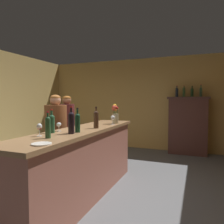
{
  "coord_description": "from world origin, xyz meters",
  "views": [
    {
      "loc": [
        1.89,
        -2.92,
        1.48
      ],
      "look_at": [
        0.73,
        -0.02,
        1.31
      ],
      "focal_mm": 34.1,
      "sensor_mm": 36.0,
      "label": 1
    }
  ],
  "objects_px": {
    "flower_arrangement": "(115,114)",
    "cheese_plate": "(41,144)",
    "wine_bottle_syrah": "(52,122)",
    "display_bottle_center": "(192,92)",
    "bar_counter": "(82,163)",
    "wine_bottle_pinot": "(96,119)",
    "patron_in_grey": "(56,135)",
    "wine_glass_front": "(39,127)",
    "wine_bottle_malbec": "(71,122)",
    "wine_bottle_riesling": "(48,126)",
    "wine_glass_mid": "(113,118)",
    "display_cabinet": "(188,124)",
    "wine_bottle_rose": "(78,122)",
    "patron_tall": "(67,127)",
    "display_bottle_left": "(177,92)",
    "display_bottle_midright": "(201,91)",
    "wine_glass_rear": "(59,125)",
    "display_bottle_midleft": "(184,92)"
  },
  "relations": [
    {
      "from": "wine_bottle_syrah",
      "to": "patron_in_grey",
      "type": "height_order",
      "value": "patron_in_grey"
    },
    {
      "from": "wine_bottle_syrah",
      "to": "cheese_plate",
      "type": "bearing_deg",
      "value": -59.87
    },
    {
      "from": "wine_bottle_syrah",
      "to": "display_bottle_center",
      "type": "height_order",
      "value": "display_bottle_center"
    },
    {
      "from": "display_cabinet",
      "to": "patron_tall",
      "type": "distance_m",
      "value": 3.24
    },
    {
      "from": "wine_glass_front",
      "to": "wine_bottle_malbec",
      "type": "bearing_deg",
      "value": 50.64
    },
    {
      "from": "wine_bottle_rose",
      "to": "wine_bottle_syrah",
      "type": "relative_size",
      "value": 1.04
    },
    {
      "from": "wine_glass_mid",
      "to": "display_cabinet",
      "type": "bearing_deg",
      "value": 66.35
    },
    {
      "from": "patron_in_grey",
      "to": "display_bottle_left",
      "type": "bearing_deg",
      "value": 92.23
    },
    {
      "from": "wine_bottle_malbec",
      "to": "cheese_plate",
      "type": "bearing_deg",
      "value": -82.07
    },
    {
      "from": "flower_arrangement",
      "to": "cheese_plate",
      "type": "bearing_deg",
      "value": -90.15
    },
    {
      "from": "flower_arrangement",
      "to": "bar_counter",
      "type": "bearing_deg",
      "value": -102.76
    },
    {
      "from": "patron_in_grey",
      "to": "wine_bottle_riesling",
      "type": "bearing_deg",
      "value": -22.48
    },
    {
      "from": "wine_bottle_pinot",
      "to": "patron_tall",
      "type": "xyz_separation_m",
      "value": [
        -1.29,
        1.14,
        -0.33
      ]
    },
    {
      "from": "wine_bottle_pinot",
      "to": "cheese_plate",
      "type": "xyz_separation_m",
      "value": [
        0.03,
        -1.27,
        -0.14
      ]
    },
    {
      "from": "wine_bottle_malbec",
      "to": "wine_bottle_riesling",
      "type": "height_order",
      "value": "wine_bottle_malbec"
    },
    {
      "from": "wine_bottle_rose",
      "to": "display_bottle_midleft",
      "type": "distance_m",
      "value": 3.89
    },
    {
      "from": "wine_glass_mid",
      "to": "display_bottle_left",
      "type": "height_order",
      "value": "display_bottle_left"
    },
    {
      "from": "wine_bottle_syrah",
      "to": "patron_tall",
      "type": "bearing_deg",
      "value": 118.22
    },
    {
      "from": "wine_bottle_rose",
      "to": "wine_glass_rear",
      "type": "xyz_separation_m",
      "value": [
        -0.29,
        -0.01,
        -0.05
      ]
    },
    {
      "from": "wine_bottle_rose",
      "to": "wine_glass_mid",
      "type": "xyz_separation_m",
      "value": [
        0.1,
        1.03,
        -0.03
      ]
    },
    {
      "from": "cheese_plate",
      "to": "display_bottle_left",
      "type": "distance_m",
      "value": 4.62
    },
    {
      "from": "wine_bottle_pinot",
      "to": "wine_glass_mid",
      "type": "bearing_deg",
      "value": 85.05
    },
    {
      "from": "display_cabinet",
      "to": "display_bottle_midleft",
      "type": "xyz_separation_m",
      "value": [
        -0.11,
        -0.0,
        0.89
      ]
    },
    {
      "from": "wine_glass_rear",
      "to": "flower_arrangement",
      "type": "xyz_separation_m",
      "value": [
        0.38,
        1.19,
        0.09
      ]
    },
    {
      "from": "flower_arrangement",
      "to": "display_bottle_midright",
      "type": "relative_size",
      "value": 1.11
    },
    {
      "from": "wine_glass_mid",
      "to": "display_bottle_midright",
      "type": "distance_m",
      "value": 3.07
    },
    {
      "from": "wine_bottle_pinot",
      "to": "wine_bottle_riesling",
      "type": "bearing_deg",
      "value": -97.6
    },
    {
      "from": "wine_bottle_rose",
      "to": "patron_tall",
      "type": "distance_m",
      "value": 2.06
    },
    {
      "from": "cheese_plate",
      "to": "patron_tall",
      "type": "bearing_deg",
      "value": 118.73
    },
    {
      "from": "wine_bottle_pinot",
      "to": "wine_glass_mid",
      "type": "xyz_separation_m",
      "value": [
        0.05,
        0.57,
        -0.03
      ]
    },
    {
      "from": "display_bottle_midleft",
      "to": "patron_tall",
      "type": "bearing_deg",
      "value": -138.98
    },
    {
      "from": "wine_glass_rear",
      "to": "wine_bottle_syrah",
      "type": "bearing_deg",
      "value": -88.69
    },
    {
      "from": "wine_glass_front",
      "to": "patron_in_grey",
      "type": "height_order",
      "value": "patron_in_grey"
    },
    {
      "from": "wine_bottle_syrah",
      "to": "flower_arrangement",
      "type": "height_order",
      "value": "flower_arrangement"
    },
    {
      "from": "wine_bottle_syrah",
      "to": "cheese_plate",
      "type": "distance_m",
      "value": 0.75
    },
    {
      "from": "flower_arrangement",
      "to": "display_bottle_midleft",
      "type": "xyz_separation_m",
      "value": [
        1.05,
        2.5,
        0.48
      ]
    },
    {
      "from": "display_bottle_left",
      "to": "patron_in_grey",
      "type": "xyz_separation_m",
      "value": [
        -1.84,
        -2.96,
        -0.86
      ]
    },
    {
      "from": "flower_arrangement",
      "to": "display_bottle_midright",
      "type": "xyz_separation_m",
      "value": [
        1.48,
        2.5,
        0.48
      ]
    },
    {
      "from": "display_bottle_center",
      "to": "patron_tall",
      "type": "distance_m",
      "value": 3.42
    },
    {
      "from": "wine_glass_front",
      "to": "patron_tall",
      "type": "bearing_deg",
      "value": 115.65
    },
    {
      "from": "wine_bottle_pinot",
      "to": "patron_in_grey",
      "type": "relative_size",
      "value": 0.21
    },
    {
      "from": "wine_bottle_rose",
      "to": "patron_tall",
      "type": "relative_size",
      "value": 0.21
    },
    {
      "from": "display_bottle_center",
      "to": "patron_tall",
      "type": "relative_size",
      "value": 0.19
    },
    {
      "from": "cheese_plate",
      "to": "display_bottle_midleft",
      "type": "xyz_separation_m",
      "value": [
        1.06,
        4.49,
        0.65
      ]
    },
    {
      "from": "bar_counter",
      "to": "flower_arrangement",
      "type": "relative_size",
      "value": 7.96
    },
    {
      "from": "wine_bottle_rose",
      "to": "wine_bottle_malbec",
      "type": "bearing_deg",
      "value": -95.67
    },
    {
      "from": "wine_bottle_pinot",
      "to": "wine_glass_front",
      "type": "bearing_deg",
      "value": -108.89
    },
    {
      "from": "wine_bottle_pinot",
      "to": "patron_in_grey",
      "type": "xyz_separation_m",
      "value": [
        -0.94,
        0.26,
        -0.35
      ]
    },
    {
      "from": "wine_bottle_malbec",
      "to": "display_bottle_midright",
      "type": "relative_size",
      "value": 1.08
    },
    {
      "from": "flower_arrangement",
      "to": "wine_glass_mid",
      "type": "bearing_deg",
      "value": -86.38
    }
  ]
}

